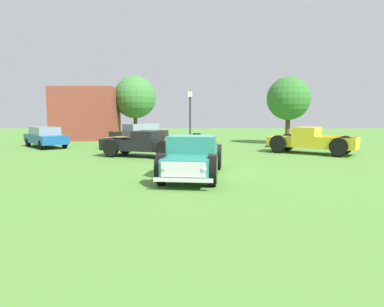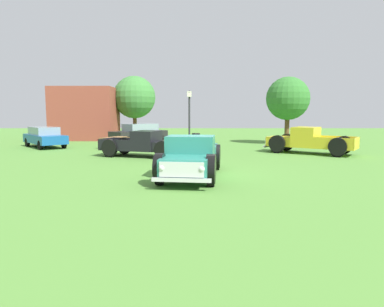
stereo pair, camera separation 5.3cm
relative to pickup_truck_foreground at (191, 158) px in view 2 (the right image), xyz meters
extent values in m
plane|color=#548C38|center=(0.28, 1.06, -0.77)|extent=(80.00, 80.00, 0.00)
cube|color=#2D8475|center=(-0.17, -1.40, -0.08)|extent=(1.79, 1.77, 0.58)
cube|color=silver|center=(-0.27, -2.21, -0.08)|extent=(1.44, 0.24, 0.49)
sphere|color=silver|center=(0.37, -2.26, -0.05)|extent=(0.21, 0.21, 0.21)
sphere|color=silver|center=(-0.91, -2.11, -0.05)|extent=(0.21, 0.21, 0.21)
cube|color=#2D8475|center=(0.01, 0.07, 0.24)|extent=(1.92, 1.58, 1.21)
cube|color=#8C9EA8|center=(-0.07, -0.57, 0.50)|extent=(1.52, 0.23, 0.53)
cube|color=#2D8475|center=(0.23, 1.84, -0.32)|extent=(2.02, 2.41, 0.11)
cube|color=#2D8475|center=(1.06, 1.74, 0.03)|extent=(0.36, 2.21, 0.58)
cube|color=#2D8475|center=(-0.60, 1.95, 0.03)|extent=(0.36, 2.21, 0.58)
cube|color=#2D8475|center=(0.36, 2.90, 0.03)|extent=(1.76, 0.30, 0.58)
cylinder|color=black|center=(0.71, -1.51, -0.37)|extent=(0.33, 0.82, 0.80)
cylinder|color=#B7B7BC|center=(0.72, -1.51, -0.37)|extent=(0.29, 0.35, 0.32)
cylinder|color=black|center=(0.71, -1.51, -0.17)|extent=(0.42, 1.04, 1.01)
cylinder|color=black|center=(-1.05, -1.29, -0.37)|extent=(0.33, 0.82, 0.80)
cylinder|color=#B7B7BC|center=(-1.06, -1.29, -0.37)|extent=(0.29, 0.35, 0.32)
cylinder|color=black|center=(-1.05, -1.29, -0.17)|extent=(0.42, 1.04, 1.01)
cylinder|color=black|center=(1.14, 2.00, -0.37)|extent=(0.33, 0.82, 0.80)
cylinder|color=#B7B7BC|center=(1.15, 2.00, -0.37)|extent=(0.29, 0.35, 0.32)
cylinder|color=black|center=(1.14, 2.00, -0.17)|extent=(0.42, 1.04, 1.01)
cylinder|color=black|center=(-0.62, 2.21, -0.37)|extent=(0.33, 0.82, 0.80)
cylinder|color=#B7B7BC|center=(-0.63, 2.22, -0.37)|extent=(0.29, 0.35, 0.32)
cylinder|color=black|center=(-0.62, 2.21, -0.17)|extent=(0.42, 1.04, 1.01)
cube|color=silver|center=(-0.28, -2.25, -0.41)|extent=(1.92, 0.34, 0.13)
cube|color=yellow|center=(5.75, 8.90, -0.09)|extent=(2.19, 2.19, 0.57)
cube|color=silver|center=(5.08, 9.35, -0.09)|extent=(0.85, 1.22, 0.48)
sphere|color=silver|center=(4.75, 8.81, -0.06)|extent=(0.21, 0.21, 0.21)
sphere|color=silver|center=(5.46, 9.86, -0.06)|extent=(0.21, 0.21, 0.21)
cube|color=yellow|center=(6.96, 8.08, 0.23)|extent=(2.10, 2.21, 1.20)
cube|color=#8C9EA8|center=(6.43, 8.44, 0.49)|extent=(0.88, 1.27, 0.53)
cube|color=yellow|center=(8.43, 7.09, -0.32)|extent=(2.79, 2.67, 0.10)
cube|color=yellow|center=(7.97, 6.40, 0.02)|extent=(1.86, 1.30, 0.57)
cube|color=yellow|center=(8.90, 7.78, 0.02)|extent=(1.86, 1.30, 0.57)
cube|color=yellow|center=(9.31, 6.50, 0.02)|extent=(1.05, 1.49, 0.57)
cylinder|color=black|center=(5.26, 8.17, -0.37)|extent=(0.79, 0.63, 0.79)
cylinder|color=#B7B7BC|center=(5.25, 8.16, -0.37)|extent=(0.40, 0.39, 0.32)
cylinder|color=black|center=(5.26, 8.17, -0.17)|extent=(0.99, 0.80, 1.00)
cylinder|color=black|center=(6.24, 9.63, -0.37)|extent=(0.79, 0.63, 0.79)
cylinder|color=#B7B7BC|center=(6.25, 9.63, -0.37)|extent=(0.40, 0.39, 0.32)
cylinder|color=black|center=(6.24, 9.63, -0.17)|extent=(0.99, 0.80, 1.00)
cylinder|color=black|center=(8.16, 6.21, -0.37)|extent=(0.79, 0.63, 0.79)
cylinder|color=#B7B7BC|center=(8.15, 6.21, -0.37)|extent=(0.40, 0.39, 0.32)
cylinder|color=black|center=(8.16, 6.21, -0.17)|extent=(0.99, 0.80, 1.00)
cylinder|color=black|center=(9.14, 7.67, -0.37)|extent=(0.79, 0.63, 0.79)
cylinder|color=#B7B7BC|center=(9.14, 7.68, -0.37)|extent=(0.40, 0.39, 0.32)
cylinder|color=black|center=(9.14, 7.67, -0.17)|extent=(0.99, 0.80, 1.00)
cube|color=silver|center=(5.05, 9.37, -0.41)|extent=(1.15, 1.64, 0.13)
cube|color=black|center=(-1.21, 5.94, -0.14)|extent=(1.83, 1.84, 0.53)
cube|color=silver|center=(-0.51, 5.70, -0.14)|extent=(0.48, 1.26, 0.44)
sphere|color=silver|center=(-0.35, 6.25, -0.12)|extent=(0.19, 0.19, 0.19)
sphere|color=silver|center=(-0.72, 5.15, -0.12)|extent=(0.19, 0.19, 0.19)
cube|color=black|center=(-2.48, 6.37, 0.14)|extent=(1.69, 1.91, 1.10)
cube|color=#8C9EA8|center=(-1.93, 6.18, 0.39)|extent=(0.48, 1.32, 0.48)
cube|color=black|center=(-4.02, 6.89, -0.36)|extent=(2.42, 2.16, 0.10)
cube|color=black|center=(-3.77, 7.61, -0.05)|extent=(1.93, 0.72, 0.53)
cube|color=black|center=(-4.26, 6.17, -0.05)|extent=(1.93, 0.72, 0.53)
cube|color=black|center=(-4.93, 7.20, -0.05)|extent=(0.59, 1.54, 0.53)
cylinder|color=black|center=(-0.95, 6.70, -0.41)|extent=(0.76, 0.43, 0.73)
cylinder|color=#B7B7BC|center=(-0.95, 6.71, -0.41)|extent=(0.35, 0.31, 0.29)
cylinder|color=black|center=(-0.95, 6.70, -0.22)|extent=(0.96, 0.55, 0.92)
cylinder|color=black|center=(-1.47, 5.18, -0.41)|extent=(0.76, 0.43, 0.73)
cylinder|color=#B7B7BC|center=(-1.47, 5.17, -0.41)|extent=(0.35, 0.31, 0.29)
cylinder|color=black|center=(-1.47, 5.18, -0.22)|extent=(0.96, 0.55, 0.92)
cylinder|color=black|center=(-3.99, 7.73, -0.41)|extent=(0.76, 0.43, 0.73)
cylinder|color=#B7B7BC|center=(-3.98, 7.74, -0.41)|extent=(0.35, 0.31, 0.29)
cylinder|color=black|center=(-3.99, 7.73, -0.22)|extent=(0.96, 0.55, 0.92)
cylinder|color=black|center=(-4.50, 6.21, -0.41)|extent=(0.76, 0.43, 0.73)
cylinder|color=#B7B7BC|center=(-4.51, 6.20, -0.41)|extent=(0.35, 0.31, 0.29)
cylinder|color=black|center=(-4.50, 6.21, -0.22)|extent=(0.96, 0.55, 0.92)
cube|color=silver|center=(-0.48, 5.69, -0.44)|extent=(0.65, 1.68, 0.11)
cube|color=#195699|center=(-10.38, 11.72, -0.16)|extent=(4.15, 4.45, 0.59)
cube|color=#7F939E|center=(-10.48, 11.83, 0.41)|extent=(2.70, 2.81, 0.54)
cylinder|color=black|center=(-8.83, 11.11, -0.45)|extent=(0.56, 0.61, 0.63)
cylinder|color=black|center=(-10.03, 10.09, -0.45)|extent=(0.56, 0.61, 0.63)
cylinder|color=black|center=(-10.73, 13.35, -0.45)|extent=(0.56, 0.61, 0.63)
cylinder|color=black|center=(-11.94, 12.34, -0.45)|extent=(0.56, 0.61, 0.63)
cube|color=black|center=(-4.30, 15.65, -0.12)|extent=(4.65, 4.53, 0.63)
cube|color=#7F939E|center=(-4.19, 15.76, 0.48)|extent=(2.96, 2.92, 0.58)
cylinder|color=black|center=(-4.87, 13.97, -0.43)|extent=(0.63, 0.61, 0.67)
cylinder|color=black|center=(-6.02, 15.19, -0.43)|extent=(0.63, 0.61, 0.67)
cylinder|color=black|center=(-2.59, 16.11, -0.43)|extent=(0.63, 0.61, 0.67)
cylinder|color=black|center=(-3.74, 17.33, -0.43)|extent=(0.63, 0.61, 0.67)
cube|color=#2D2D33|center=(-0.11, 10.00, -0.64)|extent=(0.36, 0.36, 0.25)
cylinder|color=#2D2D33|center=(-0.11, 10.00, 1.10)|extent=(0.12, 0.12, 3.23)
cube|color=#F2EACC|center=(-0.11, 10.00, 2.89)|extent=(0.28, 0.28, 0.36)
cone|color=#2D2D33|center=(-0.11, 10.00, 3.07)|extent=(0.32, 0.32, 0.14)
cube|color=olive|center=(-5.28, 11.09, -0.02)|extent=(1.53, 1.97, 0.06)
cube|color=olive|center=(-4.75, 10.82, -0.32)|extent=(1.07, 1.73, 0.05)
cube|color=olive|center=(-5.82, 11.36, -0.32)|extent=(1.07, 1.73, 0.05)
cube|color=olive|center=(-5.65, 10.38, -0.39)|extent=(1.28, 0.71, 0.75)
cube|color=olive|center=(-4.92, 11.80, -0.39)|extent=(1.28, 0.71, 0.75)
cylinder|color=#2D6B2D|center=(0.35, 12.64, -0.34)|extent=(0.56, 0.56, 0.85)
cylinder|color=black|center=(0.35, 12.64, 0.13)|extent=(0.59, 0.59, 0.10)
cylinder|color=brown|center=(7.49, 14.37, 0.37)|extent=(0.36, 0.36, 2.29)
sphere|color=#33752D|center=(7.49, 14.37, 2.77)|extent=(3.34, 3.34, 3.34)
cylinder|color=brown|center=(-5.42, 20.68, 0.42)|extent=(0.36, 0.36, 2.39)
sphere|color=#3D7F38|center=(-5.42, 20.68, 3.12)|extent=(4.00, 4.00, 4.00)
cube|color=brown|center=(-9.65, 19.08, 1.58)|extent=(5.42, 4.28, 4.69)
camera|label=1|loc=(0.01, -13.31, 1.75)|focal=33.11mm
camera|label=2|loc=(0.06, -13.31, 1.75)|focal=33.11mm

